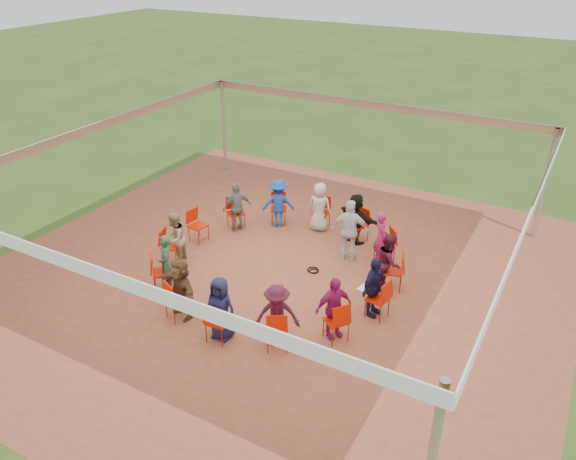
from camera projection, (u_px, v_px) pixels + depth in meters
The scene contains 33 objects.
ground at pixel (278, 275), 13.36m from camera, with size 80.00×80.00×0.00m, color #2E4A17.
dirt_patch at pixel (278, 274), 13.36m from camera, with size 13.00×13.00×0.00m, color brown.
tent at pixel (277, 183), 12.25m from camera, with size 10.33×10.33×3.00m.
chair_0 at pixel (378, 299), 11.69m from camera, with size 0.42×0.44×0.90m, color #BE1500, non-canonical shape.
chair_1 at pixel (393, 271), 12.65m from camera, with size 0.42×0.44×0.90m, color #BE1500, non-canonical shape.
chair_2 at pixel (385, 245), 13.70m from camera, with size 0.42×0.44×0.90m, color #BE1500, non-canonical shape.
chair_3 at pixel (358, 225), 14.64m from camera, with size 0.42×0.44×0.90m, color #BE1500, non-canonical shape.
chair_4 at pixel (321, 213), 15.29m from camera, with size 0.42×0.44×0.90m, color #BE1500, non-canonical shape.
chair_5 at pixel (279, 209), 15.52m from camera, with size 0.42×0.44×0.90m, color #BE1500, non-canonical shape.
chair_6 at pixel (236, 213), 15.27m from camera, with size 0.42×0.44×0.90m, color #BE1500, non-canonical shape.
chair_7 at pixel (198, 226), 14.61m from camera, with size 0.42×0.44×0.90m, color #BE1500, non-canonical shape.
chair_8 at pixel (171, 246), 13.65m from camera, with size 0.42×0.44×0.90m, color #BE1500, non-canonical shape.
chair_9 at pixel (162, 272), 12.60m from camera, with size 0.42×0.44×0.90m, color #BE1500, non-canonical shape.
chair_10 at pixel (177, 300), 11.66m from camera, with size 0.42×0.44×0.90m, color #BE1500, non-canonical shape.
chair_11 at pixel (218, 321), 11.01m from camera, with size 0.42×0.44×0.90m, color #BE1500, non-canonical shape.
chair_12 at pixel (277, 329), 10.78m from camera, with size 0.42×0.44×0.90m, color #BE1500, non-canonical shape.
chair_13 at pixel (336, 321), 11.03m from camera, with size 0.42×0.44×0.90m, color #BE1500, non-canonical shape.
person_seated_0 at pixel (373, 287), 11.65m from camera, with size 0.80×0.41×1.36m, color #161639.
person_seated_1 at pixel (389, 262), 12.56m from camera, with size 0.66×0.38×1.36m, color #3F1022.
person_seated_2 at pixel (381, 237), 13.57m from camera, with size 0.50×0.33×1.36m, color #941857.
person_seated_3 at pixel (356, 219), 14.47m from camera, with size 1.26×0.47×1.36m, color black.
person_seated_4 at pixel (320, 207), 15.09m from camera, with size 0.66×0.37×1.36m, color #B1AC9B.
person_seated_5 at pixel (278, 203), 15.30m from camera, with size 0.88×0.44×1.36m, color #123EA0.
person_seated_6 at pixel (237, 207), 15.07m from camera, with size 0.80×0.41×1.36m, color slate.
person_seated_7 at pixel (175, 238), 13.52m from camera, with size 0.66×0.38×1.36m, color #8D815A.
person_seated_8 at pixel (166, 263), 12.52m from camera, with size 0.50×0.33×1.36m, color #284D34.
person_seated_9 at pixel (181, 288), 11.61m from camera, with size 1.26×0.47×1.36m, color brown.
person_seated_10 at pixel (221, 308), 10.99m from camera, with size 0.66×0.37×1.36m, color #161639.
person_seated_11 at pixel (277, 316), 10.78m from camera, with size 0.88×0.44×1.36m, color #3F1022.
person_seated_12 at pixel (334, 308), 11.01m from camera, with size 0.80×0.41×1.36m, color #941857.
standing_person at pixel (350, 231), 13.62m from camera, with size 0.94×0.48×1.60m, color silver.
cable_coil at pixel (313, 270), 13.49m from camera, with size 0.31×0.31×0.03m.
laptop at pixel (366, 287), 11.76m from camera, with size 0.28×0.33×0.20m.
Camera 1 is at (5.76, -9.75, 7.18)m, focal length 35.00 mm.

